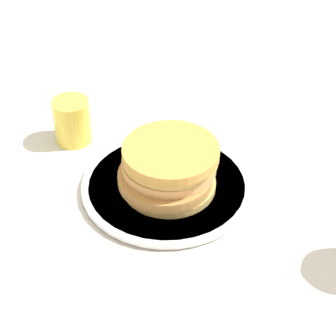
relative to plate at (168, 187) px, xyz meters
The scene contains 4 objects.
ground_plane 0.03m from the plate, 81.35° to the right, with size 4.00×4.00×0.00m, color silver.
plate is the anchor object (origin of this frame).
pancake_stack 0.04m from the plate, 106.47° to the right, with size 0.16×0.17×0.08m.
juice_glass 0.22m from the plate, 20.76° to the left, with size 0.07×0.07×0.08m.
Camera 1 is at (-0.60, 0.37, 0.61)m, focal length 60.00 mm.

